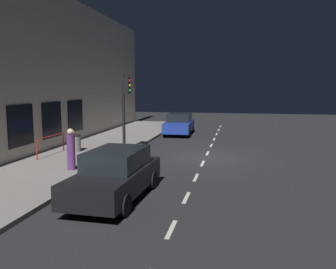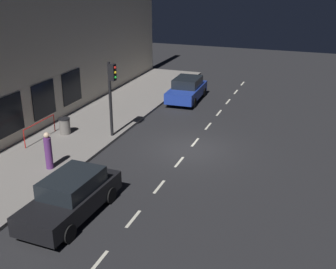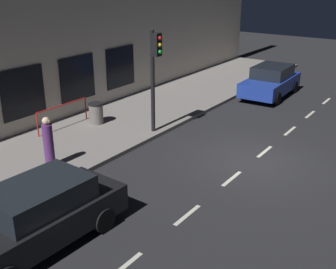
# 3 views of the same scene
# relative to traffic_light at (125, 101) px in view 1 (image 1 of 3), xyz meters

# --- Properties ---
(ground_plane) EXTENTS (60.00, 60.00, 0.00)m
(ground_plane) POSITION_rel_traffic_light_xyz_m (-4.26, 0.06, -2.79)
(ground_plane) COLOR #232326
(sidewalk) EXTENTS (4.50, 32.00, 0.15)m
(sidewalk) POSITION_rel_traffic_light_xyz_m (1.99, 0.06, -2.71)
(sidewalk) COLOR gray
(sidewalk) RESTS_ON ground
(building_facade) EXTENTS (0.65, 32.00, 8.86)m
(building_facade) POSITION_rel_traffic_light_xyz_m (4.54, 0.06, 1.63)
(building_facade) COLOR beige
(building_facade) RESTS_ON ground
(lane_centre_line) EXTENTS (0.12, 27.20, 0.01)m
(lane_centre_line) POSITION_rel_traffic_light_xyz_m (-4.26, -0.94, -2.78)
(lane_centre_line) COLOR beige
(lane_centre_line) RESTS_ON ground
(traffic_light) EXTENTS (0.50, 0.32, 3.97)m
(traffic_light) POSITION_rel_traffic_light_xyz_m (0.00, 0.00, 0.00)
(traffic_light) COLOR black
(traffic_light) RESTS_ON sidewalk
(parked_car_0) EXTENTS (2.07, 4.35, 1.58)m
(parked_car_0) POSITION_rel_traffic_light_xyz_m (-1.53, -7.99, -2.00)
(parked_car_0) COLOR #1E389E
(parked_car_0) RESTS_ON ground
(parked_car_1) EXTENTS (2.00, 4.53, 1.58)m
(parked_car_1) POSITION_rel_traffic_light_xyz_m (-2.06, 7.39, -2.00)
(parked_car_1) COLOR black
(parked_car_1) RESTS_ON ground
(pedestrian_0) EXTENTS (0.41, 0.41, 1.71)m
(pedestrian_0) POSITION_rel_traffic_light_xyz_m (0.86, 4.57, -1.83)
(pedestrian_0) COLOR #5B2D70
(pedestrian_0) RESTS_ON sidewalk
(trash_bin) EXTENTS (0.61, 0.61, 0.88)m
(trash_bin) POSITION_rel_traffic_light_xyz_m (2.60, 0.66, -2.20)
(trash_bin) COLOR slate
(trash_bin) RESTS_ON sidewalk
(red_railing) EXTENTS (0.05, 2.60, 0.97)m
(red_railing) POSITION_rel_traffic_light_xyz_m (3.35, 1.79, -1.89)
(red_railing) COLOR red
(red_railing) RESTS_ON sidewalk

